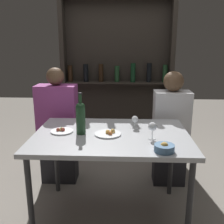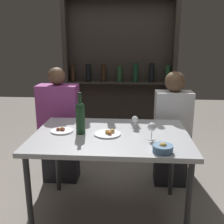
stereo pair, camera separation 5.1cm
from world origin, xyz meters
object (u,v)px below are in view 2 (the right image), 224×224
wine_bottle (80,116)px  wine_glass_1 (152,127)px  wine_glass_0 (135,120)px  food_plate_1 (108,133)px  seated_person_left (60,130)px  food_plate_0 (62,130)px  seated_person_right (172,133)px  snack_bowl (163,148)px

wine_bottle → wine_glass_1: wine_bottle is taller
wine_glass_0 → food_plate_1: 0.29m
food_plate_1 → seated_person_left: (-0.58, 0.63, -0.20)m
food_plate_0 → seated_person_right: bearing=30.0°
wine_glass_0 → wine_glass_1: (0.12, -0.26, 0.02)m
seated_person_right → wine_glass_0: bearing=-131.3°
wine_bottle → snack_bowl: wine_bottle is taller
wine_glass_1 → food_plate_1: 0.36m
wine_bottle → wine_glass_1: bearing=-9.3°
wine_bottle → food_plate_1: size_ratio=1.57×
snack_bowl → seated_person_left: bearing=135.8°
wine_bottle → food_plate_0: bearing=168.4°
snack_bowl → wine_bottle: bearing=152.0°
seated_person_left → food_plate_0: bearing=-72.4°
food_plate_1 → wine_glass_1: bearing=-13.0°
food_plate_1 → seated_person_left: 0.88m
wine_glass_0 → seated_person_right: (0.40, 0.45, -0.27)m
seated_person_left → seated_person_right: 1.20m
snack_bowl → seated_person_right: (0.22, 0.95, -0.22)m
snack_bowl → seated_person_left: seated_person_left is taller
seated_person_left → snack_bowl: bearing=-44.2°
wine_bottle → seated_person_left: 0.79m
snack_bowl → wine_glass_0: bearing=110.1°
snack_bowl → food_plate_1: bearing=141.5°
wine_bottle → food_plate_1: (0.22, -0.01, -0.14)m
wine_glass_0 → wine_glass_1: 0.29m
wine_glass_0 → seated_person_right: seated_person_right is taller
seated_person_left → wine_glass_1: bearing=-37.6°
wine_bottle → seated_person_right: (0.84, 0.62, -0.34)m
wine_glass_1 → food_plate_0: (-0.74, 0.13, -0.09)m
wine_glass_1 → food_plate_0: size_ratio=0.71×
wine_glass_0 → seated_person_left: 0.95m
seated_person_right → snack_bowl: bearing=-102.7°
wine_bottle → wine_glass_1: size_ratio=2.53×
wine_glass_1 → food_plate_0: 0.75m
wine_bottle → snack_bowl: bearing=-28.0°
food_plate_1 → snack_bowl: size_ratio=1.55×
wine_glass_0 → food_plate_0: 0.63m
seated_person_left → seated_person_right: size_ratio=1.03×
food_plate_0 → seated_person_right: size_ratio=0.16×
wine_glass_0 → wine_glass_1: bearing=-64.3°
wine_bottle → seated_person_right: 1.10m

